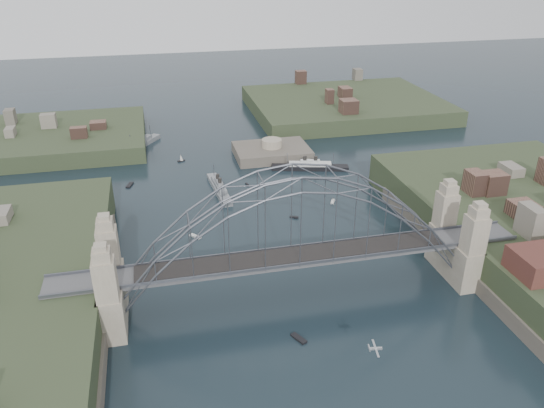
{
  "coord_description": "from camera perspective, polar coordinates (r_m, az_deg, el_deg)",
  "views": [
    {
      "loc": [
        -22.04,
        -76.97,
        57.56
      ],
      "look_at": [
        0.0,
        18.0,
        10.0
      ],
      "focal_mm": 35.16,
      "sensor_mm": 36.0,
      "label": 1
    }
  ],
  "objects": [
    {
      "name": "naval_cruiser_near",
      "position": [
        138.31,
        -5.68,
        1.69
      ],
      "size": [
        4.12,
        19.43,
        5.79
      ],
      "color": "gray",
      "rests_on": "ground"
    },
    {
      "name": "small_boat_h",
      "position": [
        159.58,
        -9.72,
        4.83
      ],
      "size": [
        2.29,
        1.5,
        2.38
      ],
      "color": "white",
      "rests_on": "ground"
    },
    {
      "name": "headland_ne",
      "position": [
        208.26,
        7.82,
        9.94
      ],
      "size": [
        70.0,
        55.0,
        9.5
      ],
      "primitive_type": "cube",
      "color": "#303C22",
      "rests_on": "ground"
    },
    {
      "name": "small_boat_a",
      "position": [
        117.78,
        -8.21,
        -3.46
      ],
      "size": [
        2.5,
        2.69,
        0.45
      ],
      "color": "white",
      "rests_on": "ground"
    },
    {
      "name": "small_boat_b",
      "position": [
        124.7,
        2.37,
        -1.43
      ],
      "size": [
        2.1,
        1.55,
        0.45
      ],
      "color": "white",
      "rests_on": "ground"
    },
    {
      "name": "headland_nw",
      "position": [
        184.16,
        -22.8,
        5.89
      ],
      "size": [
        60.0,
        45.0,
        9.0
      ],
      "primitive_type": "cube",
      "color": "#303C22",
      "rests_on": "ground"
    },
    {
      "name": "aeroplane",
      "position": [
        77.35,
        10.87,
        -14.94
      ],
      "size": [
        2.0,
        3.63,
        0.53
      ],
      "color": "#A1A4A8"
    },
    {
      "name": "small_boat_c",
      "position": [
        89.02,
        2.88,
        -14.19
      ],
      "size": [
        2.27,
        3.12,
        0.45
      ],
      "color": "white",
      "rests_on": "ground"
    },
    {
      "name": "ocean_liner",
      "position": [
        151.9,
        4.09,
        4.01
      ],
      "size": [
        21.75,
        8.24,
        5.33
      ],
      "color": "black",
      "rests_on": "ground"
    },
    {
      "name": "small_boat_e",
      "position": [
        146.29,
        -14.99,
        1.97
      ],
      "size": [
        2.17,
        3.6,
        0.45
      ],
      "color": "white",
      "rests_on": "ground"
    },
    {
      "name": "ground",
      "position": [
        98.6,
        2.4,
        -9.74
      ],
      "size": [
        500.0,
        500.0,
        0.0
      ],
      "primitive_type": "plane",
      "color": "black",
      "rests_on": "ground"
    },
    {
      "name": "bridge",
      "position": [
        91.95,
        2.54,
        -3.49
      ],
      "size": [
        84.0,
        13.8,
        24.6
      ],
      "color": "#555558",
      "rests_on": "ground"
    },
    {
      "name": "small_boat_f",
      "position": [
        141.97,
        -2.68,
        2.12
      ],
      "size": [
        0.83,
        1.59,
        0.45
      ],
      "color": "white",
      "rests_on": "ground"
    },
    {
      "name": "naval_cruiser_far",
      "position": [
        174.41,
        -13.81,
        6.3
      ],
      "size": [
        12.2,
        16.27,
        6.08
      ],
      "color": "gray",
      "rests_on": "ground"
    },
    {
      "name": "small_boat_d",
      "position": [
        132.83,
        6.53,
        0.28
      ],
      "size": [
        1.72,
        2.24,
        1.43
      ],
      "color": "white",
      "rests_on": "ground"
    },
    {
      "name": "fort_island",
      "position": [
        161.58,
        -0.02,
        5.01
      ],
      "size": [
        22.0,
        16.0,
        9.4
      ],
      "color": "#585045",
      "rests_on": "ground"
    }
  ]
}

